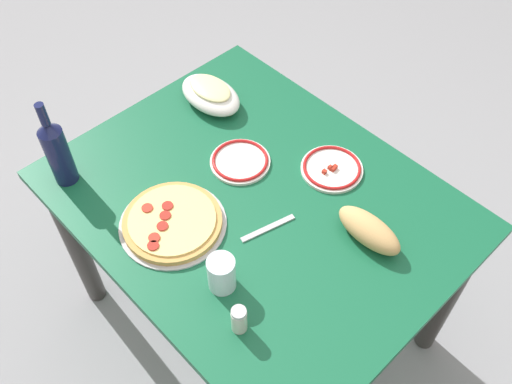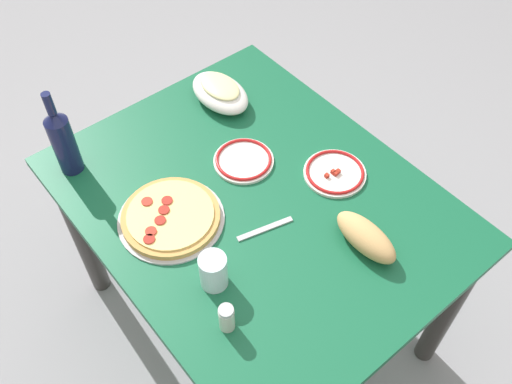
% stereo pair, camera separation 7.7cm
% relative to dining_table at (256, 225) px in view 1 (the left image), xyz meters
% --- Properties ---
extents(ground_plane, '(8.00, 8.00, 0.00)m').
position_rel_dining_table_xyz_m(ground_plane, '(0.00, 0.00, -0.63)').
color(ground_plane, gray).
rests_on(ground_plane, ground).
extents(dining_table, '(1.16, 0.92, 0.76)m').
position_rel_dining_table_xyz_m(dining_table, '(0.00, 0.00, 0.00)').
color(dining_table, '#145938').
rests_on(dining_table, ground).
extents(pepperoni_pizza, '(0.31, 0.31, 0.03)m').
position_rel_dining_table_xyz_m(pepperoni_pizza, '(0.09, 0.24, 0.15)').
color(pepperoni_pizza, '#B7B7BC').
rests_on(pepperoni_pizza, dining_table).
extents(baked_pasta_dish, '(0.24, 0.15, 0.08)m').
position_rel_dining_table_xyz_m(baked_pasta_dish, '(0.41, -0.18, 0.17)').
color(baked_pasta_dish, white).
rests_on(baked_pasta_dish, dining_table).
extents(wine_bottle, '(0.07, 0.07, 0.30)m').
position_rel_dining_table_xyz_m(wine_bottle, '(0.45, 0.36, 0.25)').
color(wine_bottle, '#141942').
rests_on(wine_bottle, dining_table).
extents(water_glass, '(0.07, 0.07, 0.11)m').
position_rel_dining_table_xyz_m(water_glass, '(-0.15, 0.26, 0.19)').
color(water_glass, silver).
rests_on(water_glass, dining_table).
extents(side_plate_near, '(0.19, 0.19, 0.02)m').
position_rel_dining_table_xyz_m(side_plate_near, '(0.14, -0.06, 0.14)').
color(side_plate_near, white).
rests_on(side_plate_near, dining_table).
extents(side_plate_far, '(0.19, 0.19, 0.02)m').
position_rel_dining_table_xyz_m(side_plate_far, '(-0.08, -0.24, 0.14)').
color(side_plate_far, white).
rests_on(side_plate_far, dining_table).
extents(bread_loaf, '(0.20, 0.09, 0.08)m').
position_rel_dining_table_xyz_m(bread_loaf, '(-0.32, -0.13, 0.17)').
color(bread_loaf, tan).
rests_on(bread_loaf, dining_table).
extents(spice_shaker, '(0.04, 0.04, 0.09)m').
position_rel_dining_table_xyz_m(spice_shaker, '(-0.27, 0.31, 0.17)').
color(spice_shaker, silver).
rests_on(spice_shaker, dining_table).
extents(fork_left, '(0.06, 0.17, 0.00)m').
position_rel_dining_table_xyz_m(fork_left, '(-0.10, 0.05, 0.13)').
color(fork_left, '#B7B7BC').
rests_on(fork_left, dining_table).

